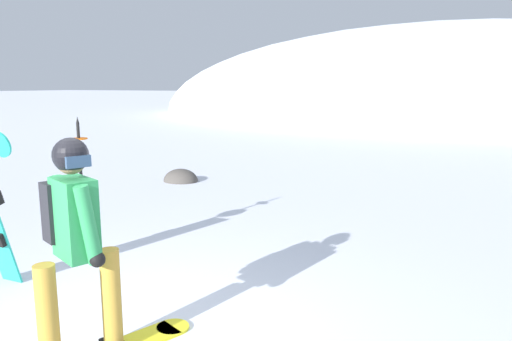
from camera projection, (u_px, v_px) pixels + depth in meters
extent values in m
ellipsoid|color=white|center=(446.00, 113.00, 36.60)|extent=(43.01, 38.71, 12.82)
cylinder|color=yellow|center=(173.00, 327.00, 4.15)|extent=(0.28, 0.28, 0.02)
cylinder|color=#BC8E33|center=(112.00, 300.00, 3.72)|extent=(0.15, 0.15, 0.82)
cylinder|color=#BC8E33|center=(48.00, 320.00, 3.40)|extent=(0.15, 0.15, 0.82)
cube|color=#2D9351|center=(75.00, 218.00, 3.44)|extent=(0.42, 0.35, 0.58)
cylinder|color=#2D9351|center=(63.00, 212.00, 3.61)|extent=(0.16, 0.20, 0.57)
cylinder|color=#2D9351|center=(88.00, 225.00, 3.27)|extent=(0.16, 0.20, 0.57)
sphere|color=black|center=(69.00, 242.00, 3.69)|extent=(0.11, 0.11, 0.11)
sphere|color=black|center=(97.00, 260.00, 3.33)|extent=(0.11, 0.11, 0.11)
cube|color=#232328|center=(64.00, 210.00, 3.58)|extent=(0.28, 0.33, 0.44)
cube|color=#232328|center=(60.00, 218.00, 3.67)|extent=(0.14, 0.21, 0.20)
sphere|color=#9E7051|center=(71.00, 160.00, 3.36)|extent=(0.21, 0.21, 0.21)
sphere|color=black|center=(71.00, 155.00, 3.36)|extent=(0.25, 0.25, 0.25)
cube|color=navy|center=(78.00, 162.00, 3.27)|extent=(0.10, 0.17, 0.08)
cylinder|color=#23B7A3|center=(0.00, 144.00, 4.92)|extent=(0.28, 0.09, 0.28)
cylinder|color=black|center=(82.00, 192.00, 5.75)|extent=(0.04, 0.04, 1.63)
cylinder|color=orange|center=(79.00, 139.00, 5.64)|extent=(0.20, 0.20, 0.02)
cone|color=black|center=(77.00, 120.00, 5.60)|extent=(0.04, 0.04, 0.08)
ellipsoid|color=#4C4742|center=(181.00, 181.00, 10.52)|extent=(0.78, 0.66, 0.55)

